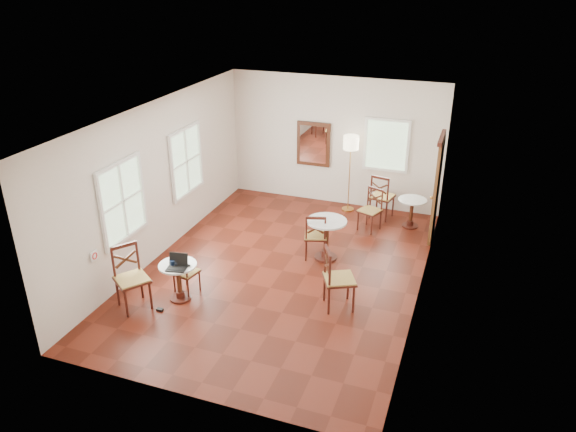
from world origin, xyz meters
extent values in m
plane|color=#571A0E|center=(0.00, 0.00, 0.00)|extent=(7.00, 7.00, 0.00)
cube|color=silver|center=(0.00, 3.50, 1.50)|extent=(5.00, 0.02, 3.00)
cube|color=silver|center=(0.00, -3.50, 1.50)|extent=(5.00, 0.02, 3.00)
cube|color=silver|center=(-2.50, 0.00, 1.50)|extent=(0.02, 7.00, 3.00)
cube|color=silver|center=(2.50, 0.00, 1.50)|extent=(0.02, 7.00, 3.00)
cube|color=white|center=(0.00, 0.00, 3.00)|extent=(5.00, 7.00, 0.02)
cube|color=brown|center=(2.46, 2.40, 1.05)|extent=(0.06, 0.90, 2.10)
cube|color=#421810|center=(2.44, 2.40, 2.15)|extent=(0.08, 1.02, 0.08)
sphere|color=#BF8C3F|center=(2.40, 2.08, 1.00)|extent=(0.07, 0.07, 0.07)
cube|color=#472113|center=(-0.50, 3.46, 1.40)|extent=(0.80, 0.05, 1.05)
cube|color=white|center=(-0.50, 3.43, 1.40)|extent=(0.64, 0.02, 0.88)
cube|color=white|center=(-2.47, -2.10, 0.95)|extent=(0.02, 0.16, 0.16)
torus|color=red|center=(-2.46, -2.10, 0.95)|extent=(0.02, 0.12, 0.12)
cube|color=white|center=(-2.47, -1.20, 1.55)|extent=(0.06, 1.22, 1.42)
cube|color=white|center=(-2.47, 1.00, 1.55)|extent=(0.06, 1.22, 1.42)
cube|color=white|center=(1.20, 3.47, 1.55)|extent=(1.02, 0.06, 1.22)
cylinder|color=#421810|center=(-1.33, -1.48, 0.02)|extent=(0.37, 0.37, 0.04)
cylinder|color=#421810|center=(-1.33, -1.48, 0.09)|extent=(0.15, 0.15, 0.11)
cylinder|color=#472113|center=(-1.33, -1.48, 0.37)|extent=(0.08, 0.08, 0.55)
cylinder|color=#421810|center=(-1.33, -1.48, 0.62)|extent=(0.13, 0.13, 0.05)
cylinder|color=silver|center=(-1.33, -1.48, 0.66)|extent=(0.64, 0.64, 0.03)
cylinder|color=#421810|center=(0.62, 0.74, 0.02)|extent=(0.44, 0.44, 0.04)
cylinder|color=#421810|center=(0.62, 0.74, 0.11)|extent=(0.18, 0.18, 0.13)
cylinder|color=#472113|center=(0.62, 0.74, 0.44)|extent=(0.10, 0.10, 0.66)
cylinder|color=#421810|center=(0.62, 0.74, 0.75)|extent=(0.15, 0.15, 0.07)
cylinder|color=silver|center=(0.62, 0.74, 0.80)|extent=(0.77, 0.77, 0.03)
cylinder|color=#421810|center=(1.97, 2.73, 0.02)|extent=(0.35, 0.35, 0.03)
cylinder|color=#421810|center=(1.97, 2.73, 0.09)|extent=(0.14, 0.14, 0.10)
cylinder|color=#472113|center=(1.97, 2.73, 0.35)|extent=(0.08, 0.08, 0.52)
cylinder|color=#421810|center=(1.97, 2.73, 0.59)|extent=(0.12, 0.12, 0.05)
cylinder|color=silver|center=(1.97, 2.73, 0.63)|extent=(0.61, 0.61, 0.03)
cylinder|color=#421810|center=(-1.14, -1.12, 0.19)|extent=(0.03, 0.03, 0.38)
cylinder|color=#421810|center=(-1.20, -1.42, 0.19)|extent=(0.03, 0.03, 0.38)
cylinder|color=#421810|center=(-1.44, -1.06, 0.19)|extent=(0.03, 0.03, 0.38)
cylinder|color=#421810|center=(-1.50, -1.36, 0.19)|extent=(0.03, 0.03, 0.38)
cube|color=#421810|center=(-1.32, -1.24, 0.39)|extent=(0.44, 0.44, 0.03)
cube|color=#A78443|center=(-1.32, -1.24, 0.40)|extent=(0.42, 0.42, 0.03)
cylinder|color=#421810|center=(-1.20, -1.42, 0.60)|extent=(0.03, 0.03, 0.43)
cylinder|color=#421810|center=(-1.50, -1.36, 0.60)|extent=(0.03, 0.03, 0.43)
cube|color=#421810|center=(-1.35, -1.39, 0.79)|extent=(0.32, 0.09, 0.04)
cube|color=#472113|center=(-1.35, -1.39, 0.61)|extent=(0.28, 0.08, 0.19)
cube|color=#472113|center=(-1.35, -1.39, 0.61)|extent=(0.28, 0.08, 0.19)
cylinder|color=#421810|center=(-1.87, -2.24, 0.26)|extent=(0.04, 0.04, 0.52)
cylinder|color=#421810|center=(-2.20, -1.99, 0.26)|extent=(0.04, 0.04, 0.52)
cylinder|color=#421810|center=(-1.62, -1.90, 0.26)|extent=(0.04, 0.04, 0.52)
cylinder|color=#421810|center=(-1.96, -1.66, 0.26)|extent=(0.04, 0.04, 0.52)
cube|color=#421810|center=(-1.91, -1.95, 0.52)|extent=(0.71, 0.71, 0.03)
cube|color=#A78443|center=(-1.91, -1.95, 0.54)|extent=(0.67, 0.67, 0.05)
cylinder|color=#421810|center=(-2.20, -1.99, 0.80)|extent=(0.04, 0.04, 0.57)
cylinder|color=#421810|center=(-1.96, -1.66, 0.80)|extent=(0.04, 0.04, 0.57)
cube|color=#421810|center=(-2.08, -1.83, 1.07)|extent=(0.29, 0.38, 0.06)
cube|color=#472113|center=(-2.08, -1.83, 0.82)|extent=(0.24, 0.32, 0.25)
cube|color=#472113|center=(-2.08, -1.83, 0.82)|extent=(0.24, 0.32, 0.25)
cylinder|color=#421810|center=(0.53, 0.95, 0.22)|extent=(0.04, 0.04, 0.44)
cylinder|color=#421810|center=(0.63, 0.61, 0.22)|extent=(0.04, 0.04, 0.44)
cylinder|color=#421810|center=(0.19, 0.85, 0.22)|extent=(0.04, 0.04, 0.44)
cylinder|color=#421810|center=(0.29, 0.51, 0.22)|extent=(0.04, 0.04, 0.44)
cube|color=#421810|center=(0.41, 0.73, 0.45)|extent=(0.54, 0.54, 0.03)
cube|color=#A78443|center=(0.41, 0.73, 0.46)|extent=(0.51, 0.51, 0.04)
cylinder|color=#421810|center=(0.63, 0.61, 0.69)|extent=(0.04, 0.04, 0.49)
cylinder|color=#421810|center=(0.29, 0.51, 0.69)|extent=(0.04, 0.04, 0.49)
cube|color=#421810|center=(0.46, 0.56, 0.92)|extent=(0.37, 0.14, 0.05)
cube|color=#472113|center=(0.46, 0.56, 0.70)|extent=(0.31, 0.11, 0.22)
cube|color=#472113|center=(0.46, 0.56, 0.70)|extent=(0.31, 0.11, 0.22)
cylinder|color=#421810|center=(1.56, -0.88, 0.26)|extent=(0.04, 0.04, 0.51)
cylinder|color=#421810|center=(1.19, -1.06, 0.26)|extent=(0.04, 0.04, 0.51)
cylinder|color=#421810|center=(1.38, -0.51, 0.26)|extent=(0.04, 0.04, 0.51)
cylinder|color=#421810|center=(1.01, -0.69, 0.26)|extent=(0.04, 0.04, 0.51)
cube|color=#421810|center=(1.28, -0.78, 0.52)|extent=(0.67, 0.67, 0.03)
cube|color=#A78443|center=(1.28, -0.78, 0.53)|extent=(0.64, 0.64, 0.05)
cylinder|color=#421810|center=(1.19, -1.06, 0.80)|extent=(0.04, 0.04, 0.57)
cylinder|color=#421810|center=(1.01, -0.69, 0.80)|extent=(0.04, 0.04, 0.57)
cube|color=#421810|center=(1.10, -0.87, 1.06)|extent=(0.23, 0.40, 0.06)
cube|color=#472113|center=(1.10, -0.87, 0.81)|extent=(0.19, 0.34, 0.25)
cube|color=#472113|center=(1.10, -0.87, 0.81)|extent=(0.19, 0.34, 0.25)
cylinder|color=#421810|center=(1.51, 3.15, 0.25)|extent=(0.04, 0.04, 0.49)
cylinder|color=#421810|center=(1.42, 2.77, 0.25)|extent=(0.04, 0.04, 0.49)
cylinder|color=#421810|center=(1.12, 3.23, 0.25)|extent=(0.04, 0.04, 0.49)
cylinder|color=#421810|center=(1.04, 2.85, 0.25)|extent=(0.04, 0.04, 0.49)
cube|color=#421810|center=(1.27, 3.00, 0.50)|extent=(0.57, 0.57, 0.03)
cube|color=#A78443|center=(1.27, 3.00, 0.51)|extent=(0.54, 0.54, 0.04)
cylinder|color=#421810|center=(1.42, 2.77, 0.76)|extent=(0.04, 0.04, 0.55)
cylinder|color=#421810|center=(1.04, 2.85, 0.76)|extent=(0.04, 0.04, 0.55)
cube|color=#421810|center=(1.23, 2.81, 1.01)|extent=(0.41, 0.12, 0.05)
cube|color=#472113|center=(1.23, 2.81, 0.77)|extent=(0.35, 0.10, 0.24)
cube|color=#472113|center=(1.23, 2.81, 0.77)|extent=(0.35, 0.10, 0.24)
cylinder|color=#421810|center=(0.93, 2.17, 0.22)|extent=(0.03, 0.03, 0.43)
cylinder|color=#421810|center=(1.05, 2.49, 0.22)|extent=(0.03, 0.03, 0.43)
cylinder|color=#421810|center=(1.25, 2.05, 0.22)|extent=(0.03, 0.03, 0.43)
cylinder|color=#421810|center=(1.38, 2.37, 0.22)|extent=(0.03, 0.03, 0.43)
cube|color=#421810|center=(1.15, 2.27, 0.44)|extent=(0.55, 0.55, 0.03)
cube|color=#A78443|center=(1.15, 2.27, 0.45)|extent=(0.52, 0.52, 0.04)
cylinder|color=#421810|center=(1.05, 2.49, 0.67)|extent=(0.03, 0.03, 0.48)
cylinder|color=#421810|center=(1.38, 2.37, 0.67)|extent=(0.03, 0.03, 0.48)
cube|color=#421810|center=(1.21, 2.43, 0.90)|extent=(0.35, 0.16, 0.05)
cube|color=#472113|center=(1.21, 2.43, 0.68)|extent=(0.30, 0.14, 0.21)
cube|color=#472113|center=(1.21, 2.43, 0.68)|extent=(0.30, 0.14, 0.21)
cylinder|color=#BF8C3F|center=(0.47, 3.15, 0.02)|extent=(0.29, 0.29, 0.03)
cylinder|color=#BF8C3F|center=(0.47, 3.15, 0.81)|extent=(0.02, 0.02, 1.63)
cylinder|color=beige|center=(0.47, 3.15, 1.63)|extent=(0.35, 0.35, 0.31)
cube|color=black|center=(-1.26, -1.61, 0.69)|extent=(0.35, 0.28, 0.02)
cube|color=black|center=(-1.26, -1.61, 0.70)|extent=(0.28, 0.18, 0.00)
cube|color=black|center=(-1.28, -1.50, 0.80)|extent=(0.33, 0.12, 0.22)
cube|color=silver|center=(-1.28, -1.50, 0.80)|extent=(0.29, 0.10, 0.18)
ellipsoid|color=black|center=(-1.12, -1.47, 0.69)|extent=(0.09, 0.06, 0.03)
cylinder|color=#0F1B34|center=(-1.38, -1.54, 0.72)|extent=(0.08, 0.08, 0.10)
torus|color=#0F1B34|center=(-1.33, -1.54, 0.72)|extent=(0.07, 0.01, 0.07)
cylinder|color=white|center=(-1.31, -1.55, 0.73)|extent=(0.06, 0.06, 0.10)
cube|color=black|center=(-1.47, -1.92, 0.02)|extent=(0.11, 0.06, 0.04)
camera|label=1|loc=(3.10, -8.36, 5.24)|focal=34.23mm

